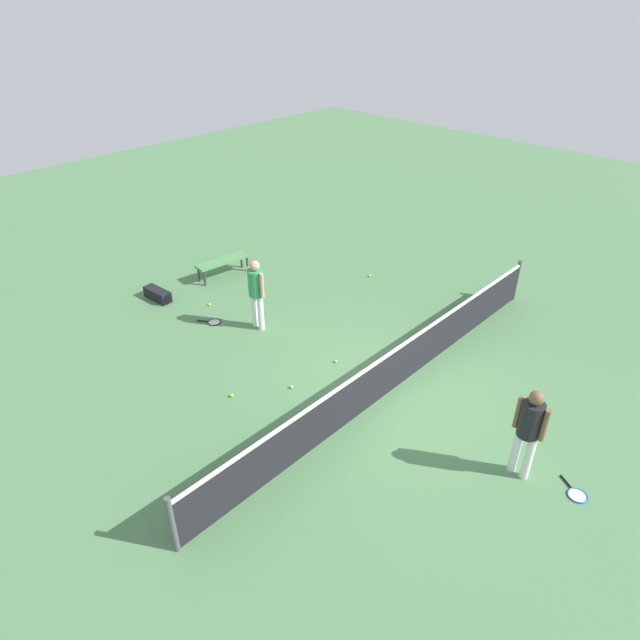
% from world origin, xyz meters
% --- Properties ---
extents(ground_plane, '(40.00, 40.00, 0.00)m').
position_xyz_m(ground_plane, '(0.00, 0.00, 0.00)').
color(ground_plane, '#4C7A4C').
extents(court_net, '(10.09, 0.09, 1.07)m').
position_xyz_m(court_net, '(0.00, 0.00, 0.50)').
color(court_net, '#4C4C51').
rests_on(court_net, ground_plane).
extents(player_near_side, '(0.35, 0.52, 1.70)m').
position_xyz_m(player_near_side, '(0.32, -3.64, 1.01)').
color(player_near_side, white).
rests_on(player_near_side, ground_plane).
extents(player_far_side, '(0.35, 0.52, 1.70)m').
position_xyz_m(player_far_side, '(0.33, 2.82, 1.01)').
color(player_far_side, white).
rests_on(player_far_side, ground_plane).
extents(tennis_racket_near_player, '(0.47, 0.58, 0.03)m').
position_xyz_m(tennis_racket_near_player, '(0.93, -4.57, 0.01)').
color(tennis_racket_near_player, black).
rests_on(tennis_racket_near_player, ground_plane).
extents(tennis_racket_far_player, '(0.45, 0.59, 0.03)m').
position_xyz_m(tennis_racket_far_player, '(0.11, 3.70, 0.01)').
color(tennis_racket_far_player, blue).
rests_on(tennis_racket_far_player, ground_plane).
extents(tennis_ball_near_player, '(0.07, 0.07, 0.07)m').
position_xyz_m(tennis_ball_near_player, '(1.36, -1.45, 0.03)').
color(tennis_ball_near_player, '#C6E033').
rests_on(tennis_ball_near_player, ground_plane).
extents(tennis_ball_by_net, '(0.07, 0.07, 0.07)m').
position_xyz_m(tennis_ball_by_net, '(2.34, -2.10, 0.03)').
color(tennis_ball_by_net, '#C6E033').
rests_on(tennis_ball_by_net, ground_plane).
extents(tennis_ball_midcourt, '(0.07, 0.07, 0.07)m').
position_xyz_m(tennis_ball_midcourt, '(0.11, -1.41, 0.03)').
color(tennis_ball_midcourt, '#C6E033').
rests_on(tennis_ball_midcourt, ground_plane).
extents(tennis_ball_baseline, '(0.07, 0.07, 0.07)m').
position_xyz_m(tennis_ball_baseline, '(0.51, -5.28, 0.03)').
color(tennis_ball_baseline, '#C6E033').
rests_on(tennis_ball_baseline, ground_plane).
extents(tennis_ball_stray_left, '(0.07, 0.07, 0.07)m').
position_xyz_m(tennis_ball_stray_left, '(-3.45, -3.40, 0.03)').
color(tennis_ball_stray_left, '#C6E033').
rests_on(tennis_ball_stray_left, ground_plane).
extents(courtside_bench, '(1.54, 0.57, 0.48)m').
position_xyz_m(courtside_bench, '(-0.74, -6.30, 0.42)').
color(courtside_bench, '#4C8C4C').
rests_on(courtside_bench, ground_plane).
extents(equipment_bag, '(0.34, 0.82, 0.28)m').
position_xyz_m(equipment_bag, '(1.21, -6.44, 0.14)').
color(equipment_bag, black).
rests_on(equipment_bag, ground_plane).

